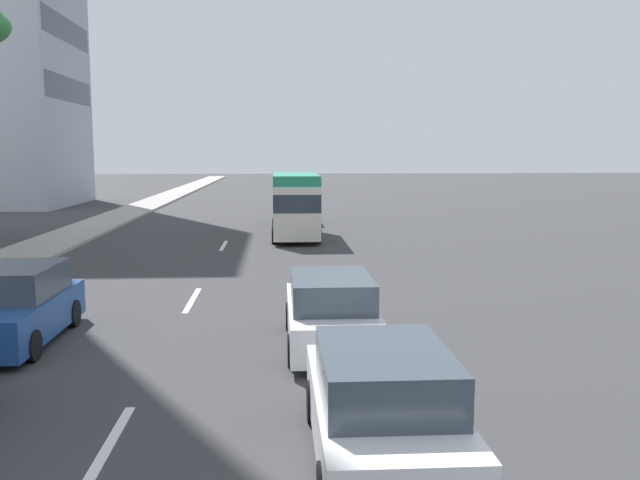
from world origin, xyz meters
The scene contains 10 objects.
ground_plane centered at (31.50, 0.00, 0.00)m, with size 198.00×198.00×0.00m, color #38383A.
sidewalk_right centered at (31.50, 7.73, 0.07)m, with size 162.00×2.78×0.15m, color #9E9B93.
lane_stripe_near centered at (5.43, 0.00, 0.01)m, with size 3.20×0.16×0.01m, color silver.
lane_stripe_mid centered at (15.13, 0.00, 0.01)m, with size 3.20×0.16×0.01m, color silver.
lane_stripe_far centered at (26.40, 0.00, 0.01)m, with size 3.20×0.16×0.01m, color silver.
minibus_lead centered at (28.73, -3.27, 1.70)m, with size 6.20×2.26×3.10m.
car_second centered at (10.38, -3.53, 0.74)m, with size 4.49×1.88×1.56m.
car_third centered at (4.86, -3.79, 0.76)m, with size 4.48×1.87×1.61m.
car_fifth centered at (35.80, -3.51, 0.78)m, with size 4.56×1.91×1.66m.
car_sixth centered at (11.09, 3.29, 0.79)m, with size 4.41×1.82×1.67m.
Camera 1 is at (-3.71, -2.42, 4.13)m, focal length 37.97 mm.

